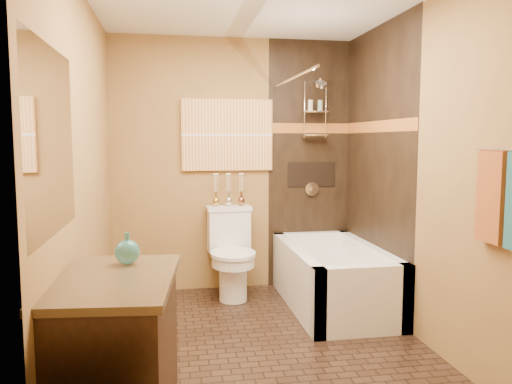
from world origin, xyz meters
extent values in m
plane|color=black|center=(0.00, 0.00, 0.00)|extent=(3.00, 3.00, 0.00)
cube|color=olive|center=(-1.20, 0.00, 1.25)|extent=(0.02, 3.00, 2.50)
cube|color=olive|center=(1.20, 0.00, 1.25)|extent=(0.02, 3.00, 2.50)
cube|color=olive|center=(0.00, 1.50, 1.25)|extent=(2.40, 0.02, 2.50)
cube|color=olive|center=(0.00, -1.50, 1.25)|extent=(2.40, 0.02, 2.50)
cube|color=black|center=(0.78, 1.49, 1.25)|extent=(0.85, 0.01, 2.50)
cube|color=black|center=(1.19, 0.75, 1.25)|extent=(0.01, 1.50, 2.50)
cube|color=#964D1B|center=(0.78, 1.48, 1.62)|extent=(0.85, 0.01, 0.10)
cube|color=#964D1B|center=(1.18, 0.75, 1.62)|extent=(0.01, 1.50, 0.10)
cube|color=black|center=(0.80, 1.48, 1.15)|extent=(0.50, 0.01, 0.25)
cylinder|color=silver|center=(0.80, 1.35, 2.08)|extent=(0.02, 0.26, 0.02)
cylinder|color=silver|center=(0.80, 1.20, 2.03)|extent=(0.11, 0.11, 0.09)
cylinder|color=silver|center=(0.80, 1.47, 1.00)|extent=(0.14, 0.02, 0.14)
cylinder|color=silver|center=(0.40, 0.75, 2.02)|extent=(0.03, 1.55, 0.03)
cylinder|color=silver|center=(1.15, -1.05, 1.45)|extent=(0.02, 0.55, 0.02)
cube|color=#94481B|center=(1.16, -0.92, 1.18)|extent=(0.05, 0.22, 0.52)
cube|color=orange|center=(-0.07, 1.48, 1.55)|extent=(0.90, 0.04, 0.70)
cube|color=white|center=(-1.19, -0.94, 1.50)|extent=(0.01, 1.00, 0.90)
cube|color=white|center=(0.80, 0.05, 0.28)|extent=(0.80, 0.10, 0.55)
cube|color=white|center=(0.80, 1.45, 0.28)|extent=(0.80, 0.10, 0.55)
cube|color=white|center=(0.45, 0.75, 0.28)|extent=(0.10, 1.50, 0.55)
cube|color=white|center=(1.15, 0.75, 0.28)|extent=(0.10, 1.50, 0.55)
cube|color=white|center=(0.80, 0.75, 0.17)|extent=(0.64, 1.34, 0.35)
cube|color=white|center=(-0.07, 1.39, 0.60)|extent=(0.42, 0.21, 0.41)
cube|color=white|center=(-0.07, 1.39, 0.83)|extent=(0.44, 0.23, 0.04)
cylinder|color=white|center=(-0.07, 1.07, 0.20)|extent=(0.26, 0.26, 0.41)
cylinder|color=white|center=(-0.07, 1.07, 0.39)|extent=(0.40, 0.40, 0.11)
cylinder|color=white|center=(-0.07, 1.07, 0.45)|extent=(0.42, 0.42, 0.03)
cube|color=black|center=(-0.92, -0.94, 0.39)|extent=(0.62, 0.93, 0.78)
cube|color=black|center=(-0.91, -0.94, 0.80)|extent=(0.66, 0.98, 0.04)
camera|label=1|loc=(-0.64, -3.46, 1.50)|focal=35.00mm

